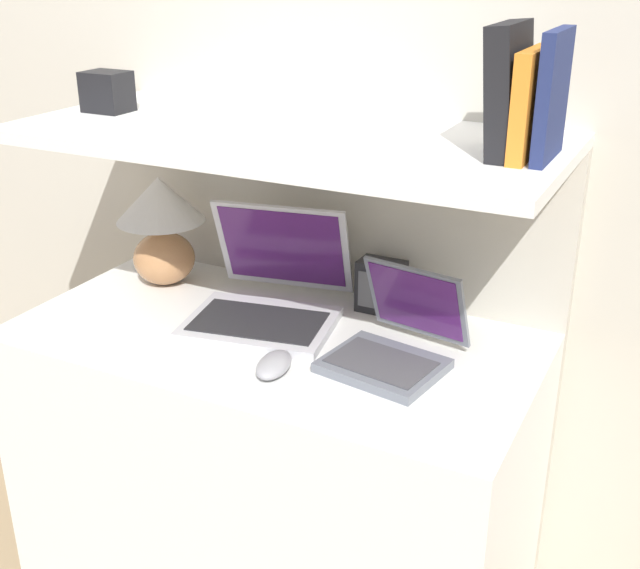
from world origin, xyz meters
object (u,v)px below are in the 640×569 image
laptop_large (268,297)px  computer_mouse (274,365)px  table_lamp (161,221)px  router_box (381,286)px  laptop_small (394,343)px  shelf_gadget (107,92)px  book_black (509,90)px  book_orange (531,104)px  book_navy (553,96)px

laptop_large → computer_mouse: laptop_large is taller
table_lamp → router_box: 0.57m
laptop_small → shelf_gadget: size_ratio=2.90×
table_lamp → computer_mouse: bearing=-30.6°
router_box → book_black: size_ratio=0.53×
table_lamp → laptop_large: 0.36m
computer_mouse → book_orange: 0.69m
book_orange → router_box: bearing=154.6°
computer_mouse → shelf_gadget: shelf_gadget is taller
laptop_large → laptop_small: size_ratio=1.36×
table_lamp → shelf_gadget: (-0.07, -0.07, 0.32)m
book_orange → book_navy: bearing=0.0°
table_lamp → book_black: 0.93m
laptop_small → book_black: book_black is taller
laptop_small → book_black: (0.17, 0.06, 0.51)m
table_lamp → laptop_large: (0.34, -0.07, -0.11)m
laptop_large → book_black: bearing=-0.6°
laptop_small → book_navy: (0.25, 0.06, 0.50)m
shelf_gadget → book_orange: bearing=0.0°
router_box → book_orange: 0.60m
book_orange → book_black: 0.04m
laptop_small → computer_mouse: 0.25m
table_lamp → book_navy: bearing=-4.4°
book_navy → book_black: book_black is taller
table_lamp → laptop_large: size_ratio=0.70×
book_orange → shelf_gadget: 0.95m
laptop_small → computer_mouse: size_ratio=2.32×
laptop_large → book_orange: (0.55, -0.01, 0.48)m
laptop_large → laptop_small: laptop_large is taller
table_lamp → book_orange: size_ratio=1.46×
table_lamp → book_navy: 1.00m
book_black → laptop_small: bearing=-159.7°
book_navy → book_black: size_ratio=0.96×
book_black → shelf_gadget: book_black is taller
computer_mouse → book_orange: (0.41, 0.21, 0.51)m
router_box → book_black: (0.29, -0.16, 0.49)m
table_lamp → router_box: size_ratio=2.24×
table_lamp → shelf_gadget: size_ratio=2.77×
book_orange → laptop_large: bearing=179.4°
computer_mouse → book_black: 0.68m
shelf_gadget → book_navy: bearing=0.0°
book_black → table_lamp: bearing=175.2°
book_navy → laptop_large: bearing=179.5°
router_box → laptop_large: bearing=-144.3°
computer_mouse → shelf_gadget: (-0.54, 0.21, 0.46)m
laptop_large → computer_mouse: bearing=-57.5°
book_navy → shelf_gadget: size_ratio=2.23×
router_box → shelf_gadget: shelf_gadget is taller
book_black → computer_mouse: bearing=-150.2°
table_lamp → computer_mouse: 0.57m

